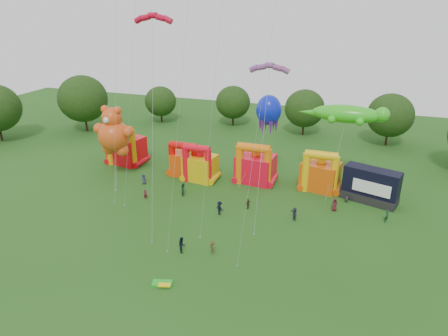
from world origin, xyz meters
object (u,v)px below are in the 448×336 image
(bouncy_castle_2, at_px, (200,166))
(bouncy_castle_0, at_px, (125,148))
(octopus_kite, at_px, (259,141))
(spectator_4, at_px, (248,204))
(teddy_bear_kite, at_px, (114,141))
(stage_trailer, at_px, (371,186))
(spectator_0, at_px, (144,179))
(gecko_kite, at_px, (341,137))

(bouncy_castle_2, bearing_deg, bouncy_castle_0, 169.79)
(octopus_kite, bearing_deg, spectator_4, -84.30)
(bouncy_castle_0, xyz_separation_m, teddy_bear_kite, (2.62, -6.88, 3.85))
(bouncy_castle_2, height_order, stage_trailer, bouncy_castle_2)
(bouncy_castle_0, xyz_separation_m, spectator_4, (24.69, -9.66, -1.96))
(spectator_0, distance_m, spectator_4, 17.66)
(gecko_kite, relative_size, spectator_0, 8.02)
(bouncy_castle_2, relative_size, spectator_4, 4.06)
(stage_trailer, bearing_deg, bouncy_castle_2, -178.31)
(stage_trailer, relative_size, spectator_0, 4.99)
(octopus_kite, bearing_deg, spectator_0, -158.87)
(spectator_0, bearing_deg, teddy_bear_kite, -172.05)
(stage_trailer, distance_m, spectator_0, 33.54)
(stage_trailer, distance_m, teddy_bear_kite, 38.31)
(bouncy_castle_2, xyz_separation_m, spectator_4, (9.80, -6.98, -1.60))
(bouncy_castle_2, xyz_separation_m, spectator_0, (-7.65, -4.24, -1.57))
(stage_trailer, relative_size, octopus_kite, 0.59)
(octopus_kite, bearing_deg, bouncy_castle_2, -166.41)
(spectator_4, bearing_deg, teddy_bear_kite, -63.64)
(octopus_kite, relative_size, spectator_4, 8.93)
(octopus_kite, distance_m, spectator_4, 10.95)
(stage_trailer, relative_size, gecko_kite, 0.62)
(bouncy_castle_2, distance_m, spectator_0, 8.88)
(bouncy_castle_0, height_order, spectator_4, bouncy_castle_0)
(stage_trailer, bearing_deg, gecko_kite, 146.75)
(bouncy_castle_0, distance_m, teddy_bear_kite, 8.31)
(stage_trailer, height_order, spectator_0, stage_trailer)
(spectator_0, bearing_deg, bouncy_castle_2, 37.51)
(bouncy_castle_2, relative_size, octopus_kite, 0.46)
(bouncy_castle_0, height_order, gecko_kite, gecko_kite)
(stage_trailer, bearing_deg, bouncy_castle_0, 177.26)
(stage_trailer, xyz_separation_m, spectator_4, (-15.68, -7.73, -1.59))
(spectator_0, bearing_deg, octopus_kite, 29.62)
(gecko_kite, distance_m, spectator_0, 30.33)
(teddy_bear_kite, distance_m, spectator_4, 22.99)
(bouncy_castle_0, height_order, stage_trailer, bouncy_castle_0)
(spectator_4, bearing_deg, bouncy_castle_0, -77.83)
(gecko_kite, bearing_deg, teddy_bear_kite, -166.14)
(bouncy_castle_0, distance_m, spectator_4, 26.59)
(spectator_0, bearing_deg, spectator_4, -0.41)
(bouncy_castle_0, bearing_deg, spectator_4, -21.36)
(bouncy_castle_0, relative_size, spectator_0, 4.49)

